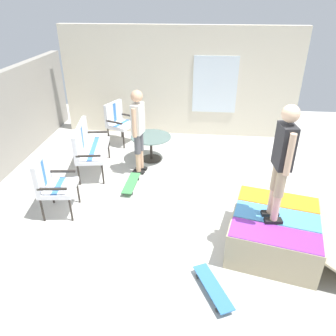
{
  "coord_description": "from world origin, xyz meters",
  "views": [
    {
      "loc": [
        -4.52,
        -0.04,
        3.38
      ],
      "look_at": [
        0.41,
        0.45,
        0.7
      ],
      "focal_mm": 34.73,
      "sensor_mm": 36.0,
      "label": 1
    }
  ],
  "objects_px": {
    "patio_bench": "(87,144)",
    "patio_table": "(151,143)",
    "person_watching": "(138,126)",
    "skate_ramp": "(276,232)",
    "patio_chair_by_wall": "(51,181)",
    "patio_chair_near_house": "(118,119)",
    "skateboard_by_bench": "(131,183)",
    "skateboard_spare": "(213,287)",
    "person_skater": "(283,158)"
  },
  "relations": [
    {
      "from": "patio_bench",
      "to": "person_skater",
      "type": "distance_m",
      "value": 4.09
    },
    {
      "from": "patio_table",
      "to": "person_skater",
      "type": "height_order",
      "value": "person_skater"
    },
    {
      "from": "patio_chair_near_house",
      "to": "skateboard_by_bench",
      "type": "relative_size",
      "value": 1.26
    },
    {
      "from": "patio_chair_by_wall",
      "to": "patio_table",
      "type": "relative_size",
      "value": 1.13
    },
    {
      "from": "patio_table",
      "to": "skateboard_by_bench",
      "type": "xyz_separation_m",
      "value": [
        -1.24,
        0.22,
        -0.32
      ]
    },
    {
      "from": "patio_bench",
      "to": "patio_table",
      "type": "distance_m",
      "value": 1.41
    },
    {
      "from": "person_watching",
      "to": "patio_table",
      "type": "bearing_deg",
      "value": -15.52
    },
    {
      "from": "skateboard_by_bench",
      "to": "skateboard_spare",
      "type": "relative_size",
      "value": 1.0
    },
    {
      "from": "patio_table",
      "to": "skateboard_spare",
      "type": "relative_size",
      "value": 1.11
    },
    {
      "from": "patio_table",
      "to": "skateboard_spare",
      "type": "xyz_separation_m",
      "value": [
        -3.66,
        -1.32,
        -0.32
      ]
    },
    {
      "from": "patio_table",
      "to": "skateboard_by_bench",
      "type": "height_order",
      "value": "patio_table"
    },
    {
      "from": "skate_ramp",
      "to": "person_skater",
      "type": "bearing_deg",
      "value": 121.08
    },
    {
      "from": "patio_bench",
      "to": "person_watching",
      "type": "distance_m",
      "value": 1.15
    },
    {
      "from": "patio_bench",
      "to": "skateboard_spare",
      "type": "bearing_deg",
      "value": -139.63
    },
    {
      "from": "patio_chair_by_wall",
      "to": "skateboard_by_bench",
      "type": "height_order",
      "value": "patio_chair_by_wall"
    },
    {
      "from": "skate_ramp",
      "to": "skateboard_spare",
      "type": "bearing_deg",
      "value": 135.35
    },
    {
      "from": "patio_table",
      "to": "skateboard_by_bench",
      "type": "relative_size",
      "value": 1.12
    },
    {
      "from": "patio_bench",
      "to": "patio_table",
      "type": "xyz_separation_m",
      "value": [
        0.65,
        -1.23,
        -0.21
      ]
    },
    {
      "from": "patio_table",
      "to": "person_watching",
      "type": "relative_size",
      "value": 0.51
    },
    {
      "from": "skate_ramp",
      "to": "skateboard_by_bench",
      "type": "relative_size",
      "value": 2.76
    },
    {
      "from": "skate_ramp",
      "to": "patio_chair_by_wall",
      "type": "xyz_separation_m",
      "value": [
        0.55,
        3.62,
        0.32
      ]
    },
    {
      "from": "patio_chair_near_house",
      "to": "patio_table",
      "type": "height_order",
      "value": "patio_chair_near_house"
    },
    {
      "from": "patio_table",
      "to": "person_watching",
      "type": "bearing_deg",
      "value": 164.48
    },
    {
      "from": "person_watching",
      "to": "patio_bench",
      "type": "bearing_deg",
      "value": 93.9
    },
    {
      "from": "patio_chair_near_house",
      "to": "patio_chair_by_wall",
      "type": "height_order",
      "value": "same"
    },
    {
      "from": "patio_bench",
      "to": "skateboard_by_bench",
      "type": "distance_m",
      "value": 1.28
    },
    {
      "from": "skateboard_by_bench",
      "to": "patio_chair_near_house",
      "type": "bearing_deg",
      "value": 19.02
    },
    {
      "from": "patio_chair_by_wall",
      "to": "skate_ramp",
      "type": "bearing_deg",
      "value": -98.58
    },
    {
      "from": "patio_bench",
      "to": "patio_chair_by_wall",
      "type": "height_order",
      "value": "same"
    },
    {
      "from": "patio_chair_by_wall",
      "to": "patio_bench",
      "type": "bearing_deg",
      "value": -5.2
    },
    {
      "from": "skate_ramp",
      "to": "skateboard_spare",
      "type": "xyz_separation_m",
      "value": [
        -0.94,
        0.93,
        -0.2
      ]
    },
    {
      "from": "patio_bench",
      "to": "skateboard_spare",
      "type": "xyz_separation_m",
      "value": [
        -3.0,
        -2.55,
        -0.53
      ]
    },
    {
      "from": "patio_chair_by_wall",
      "to": "patio_chair_near_house",
      "type": "bearing_deg",
      "value": -7.39
    },
    {
      "from": "skate_ramp",
      "to": "patio_bench",
      "type": "relative_size",
      "value": 1.69
    },
    {
      "from": "patio_chair_by_wall",
      "to": "skateboard_spare",
      "type": "relative_size",
      "value": 1.26
    },
    {
      "from": "patio_bench",
      "to": "patio_chair_near_house",
      "type": "distance_m",
      "value": 1.6
    },
    {
      "from": "person_skater",
      "to": "skateboard_by_bench",
      "type": "distance_m",
      "value": 3.17
    },
    {
      "from": "person_skater",
      "to": "skateboard_by_bench",
      "type": "bearing_deg",
      "value": 56.48
    },
    {
      "from": "patio_bench",
      "to": "patio_chair_by_wall",
      "type": "xyz_separation_m",
      "value": [
        -1.51,
        0.14,
        -0.0
      ]
    },
    {
      "from": "patio_chair_by_wall",
      "to": "patio_table",
      "type": "height_order",
      "value": "patio_chair_by_wall"
    },
    {
      "from": "patio_table",
      "to": "skateboard_spare",
      "type": "bearing_deg",
      "value": -160.12
    },
    {
      "from": "skateboard_spare",
      "to": "person_watching",
      "type": "bearing_deg",
      "value": 25.75
    },
    {
      "from": "patio_table",
      "to": "skateboard_spare",
      "type": "height_order",
      "value": "patio_table"
    },
    {
      "from": "patio_table",
      "to": "skateboard_by_bench",
      "type": "distance_m",
      "value": 1.3
    },
    {
      "from": "patio_bench",
      "to": "skateboard_by_bench",
      "type": "relative_size",
      "value": 1.64
    },
    {
      "from": "patio_chair_near_house",
      "to": "patio_table",
      "type": "xyz_separation_m",
      "value": [
        -0.93,
        -0.97,
        -0.21
      ]
    },
    {
      "from": "person_skater",
      "to": "skateboard_by_bench",
      "type": "relative_size",
      "value": 2.05
    },
    {
      "from": "patio_chair_near_house",
      "to": "person_skater",
      "type": "distance_m",
      "value": 4.93
    },
    {
      "from": "skate_ramp",
      "to": "patio_table",
      "type": "relative_size",
      "value": 2.48
    },
    {
      "from": "patio_chair_by_wall",
      "to": "patio_table",
      "type": "bearing_deg",
      "value": -32.27
    }
  ]
}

